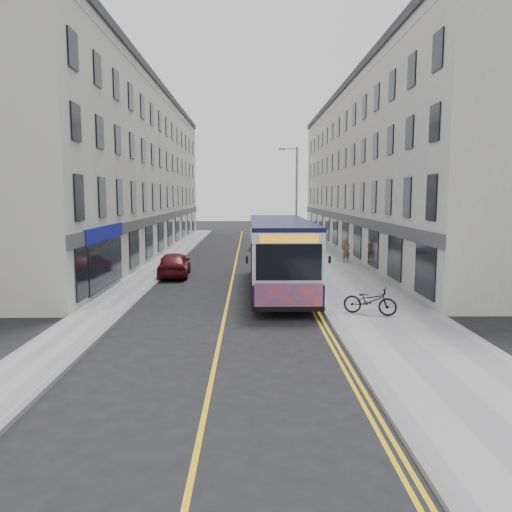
{
  "coord_description": "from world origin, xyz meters",
  "views": [
    {
      "loc": [
        0.99,
        -20.92,
        4.71
      ],
      "look_at": [
        1.31,
        4.45,
        1.6
      ],
      "focal_mm": 35.0,
      "sensor_mm": 36.0,
      "label": 1
    }
  ],
  "objects_px": {
    "city_bus": "(279,252)",
    "bicycle": "(370,301)",
    "car_maroon": "(174,264)",
    "car_white": "(259,243)",
    "streetlamp": "(295,200)",
    "pedestrian_near": "(346,251)",
    "pedestrian_far": "(304,242)"
  },
  "relations": [
    {
      "from": "pedestrian_near",
      "to": "pedestrian_far",
      "type": "height_order",
      "value": "pedestrian_far"
    },
    {
      "from": "pedestrian_near",
      "to": "pedestrian_far",
      "type": "distance_m",
      "value": 5.2
    },
    {
      "from": "streetlamp",
      "to": "car_maroon",
      "type": "distance_m",
      "value": 10.45
    },
    {
      "from": "streetlamp",
      "to": "pedestrian_far",
      "type": "bearing_deg",
      "value": 73.16
    },
    {
      "from": "streetlamp",
      "to": "city_bus",
      "type": "height_order",
      "value": "streetlamp"
    },
    {
      "from": "streetlamp",
      "to": "car_white",
      "type": "height_order",
      "value": "streetlamp"
    },
    {
      "from": "city_bus",
      "to": "car_white",
      "type": "bearing_deg",
      "value": 92.05
    },
    {
      "from": "city_bus",
      "to": "bicycle",
      "type": "bearing_deg",
      "value": -59.8
    },
    {
      "from": "pedestrian_near",
      "to": "pedestrian_far",
      "type": "bearing_deg",
      "value": 101.26
    },
    {
      "from": "bicycle",
      "to": "city_bus",
      "type": "bearing_deg",
      "value": 53.12
    },
    {
      "from": "city_bus",
      "to": "bicycle",
      "type": "relative_size",
      "value": 5.9
    },
    {
      "from": "city_bus",
      "to": "car_white",
      "type": "height_order",
      "value": "city_bus"
    },
    {
      "from": "city_bus",
      "to": "bicycle",
      "type": "distance_m",
      "value": 6.47
    },
    {
      "from": "car_maroon",
      "to": "car_white",
      "type": "bearing_deg",
      "value": -114.5
    },
    {
      "from": "streetlamp",
      "to": "car_white",
      "type": "distance_m",
      "value": 8.46
    },
    {
      "from": "streetlamp",
      "to": "pedestrian_near",
      "type": "bearing_deg",
      "value": -18.78
    },
    {
      "from": "bicycle",
      "to": "car_white",
      "type": "xyz_separation_m",
      "value": [
        -3.83,
        23.31,
        0.0
      ]
    },
    {
      "from": "pedestrian_near",
      "to": "pedestrian_far",
      "type": "relative_size",
      "value": 0.88
    },
    {
      "from": "bicycle",
      "to": "pedestrian_far",
      "type": "distance_m",
      "value": 19.56
    },
    {
      "from": "city_bus",
      "to": "pedestrian_far",
      "type": "xyz_separation_m",
      "value": [
        2.78,
        14.07,
        -0.86
      ]
    },
    {
      "from": "streetlamp",
      "to": "pedestrian_near",
      "type": "xyz_separation_m",
      "value": [
        3.42,
        -1.16,
        -3.44
      ]
    },
    {
      "from": "streetlamp",
      "to": "bicycle",
      "type": "height_order",
      "value": "streetlamp"
    },
    {
      "from": "city_bus",
      "to": "bicycle",
      "type": "height_order",
      "value": "city_bus"
    },
    {
      "from": "streetlamp",
      "to": "pedestrian_near",
      "type": "height_order",
      "value": "streetlamp"
    },
    {
      "from": "car_maroon",
      "to": "streetlamp",
      "type": "bearing_deg",
      "value": -143.96
    },
    {
      "from": "bicycle",
      "to": "pedestrian_near",
      "type": "height_order",
      "value": "pedestrian_near"
    },
    {
      "from": "city_bus",
      "to": "pedestrian_far",
      "type": "distance_m",
      "value": 14.37
    },
    {
      "from": "city_bus",
      "to": "car_maroon",
      "type": "height_order",
      "value": "city_bus"
    },
    {
      "from": "bicycle",
      "to": "car_maroon",
      "type": "xyz_separation_m",
      "value": [
        -9.03,
        9.87,
        0.07
      ]
    },
    {
      "from": "city_bus",
      "to": "car_white",
      "type": "distance_m",
      "value": 17.88
    },
    {
      "from": "streetlamp",
      "to": "car_white",
      "type": "xyz_separation_m",
      "value": [
        -2.37,
        7.22,
        -3.72
      ]
    },
    {
      "from": "streetlamp",
      "to": "car_maroon",
      "type": "xyz_separation_m",
      "value": [
        -7.57,
        -6.21,
        -3.65
      ]
    }
  ]
}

